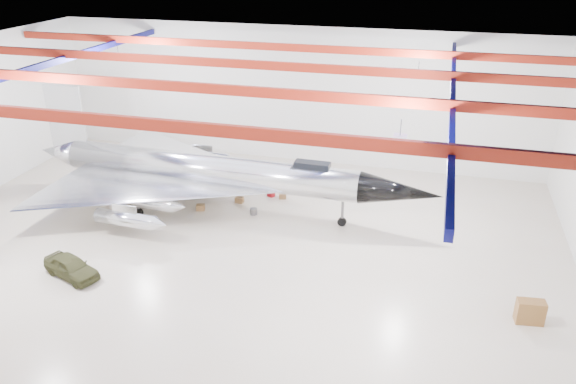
% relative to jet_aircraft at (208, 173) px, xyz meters
% --- Properties ---
extents(floor, '(40.00, 40.00, 0.00)m').
position_rel_jet_aircraft_xyz_m(floor, '(3.18, -4.29, -2.58)').
color(floor, '#C2B19A').
rests_on(floor, ground).
extents(wall_back, '(40.00, 0.00, 40.00)m').
position_rel_jet_aircraft_xyz_m(wall_back, '(3.18, 10.71, 2.92)').
color(wall_back, silver).
rests_on(wall_back, floor).
extents(ceiling, '(40.00, 40.00, 0.00)m').
position_rel_jet_aircraft_xyz_m(ceiling, '(3.18, -4.29, 8.42)').
color(ceiling, '#0A0F38').
rests_on(ceiling, wall_back).
extents(ceiling_structure, '(39.50, 29.50, 1.08)m').
position_rel_jet_aircraft_xyz_m(ceiling_structure, '(3.18, -4.29, 7.74)').
color(ceiling_structure, maroon).
rests_on(ceiling_structure, ceiling).
extents(jet_aircraft, '(28.87, 16.85, 7.88)m').
position_rel_jet_aircraft_xyz_m(jet_aircraft, '(0.00, 0.00, 0.00)').
color(jet_aircraft, silver).
rests_on(jet_aircraft, floor).
extents(jeep, '(3.88, 2.60, 1.23)m').
position_rel_jet_aircraft_xyz_m(jeep, '(-3.99, -10.12, -1.97)').
color(jeep, '#393B1D').
rests_on(jeep, floor).
extents(desk, '(1.40, 0.82, 1.22)m').
position_rel_jet_aircraft_xyz_m(desk, '(19.94, -7.74, -1.98)').
color(desk, brown).
rests_on(desk, floor).
extents(crate_ply, '(0.68, 0.60, 0.40)m').
position_rel_jet_aircraft_xyz_m(crate_ply, '(-0.50, -0.51, -2.38)').
color(crate_ply, olive).
rests_on(crate_ply, floor).
extents(toolbox_red, '(0.60, 0.55, 0.34)m').
position_rel_jet_aircraft_xyz_m(toolbox_red, '(3.53, 2.93, -2.41)').
color(toolbox_red, maroon).
rests_on(toolbox_red, floor).
extents(engine_drum, '(0.52, 0.52, 0.44)m').
position_rel_jet_aircraft_xyz_m(engine_drum, '(3.24, -0.16, -2.36)').
color(engine_drum, '#59595B').
rests_on(engine_drum, floor).
extents(parts_bin, '(0.62, 0.55, 0.37)m').
position_rel_jet_aircraft_xyz_m(parts_bin, '(4.44, 2.81, -2.40)').
color(parts_bin, olive).
rests_on(parts_bin, floor).
extents(crate_small, '(0.44, 0.40, 0.25)m').
position_rel_jet_aircraft_xyz_m(crate_small, '(-2.71, 4.00, -2.46)').
color(crate_small, '#59595B').
rests_on(crate_small, floor).
extents(oil_barrel, '(0.60, 0.49, 0.39)m').
position_rel_jet_aircraft_xyz_m(oil_barrel, '(1.67, 1.36, -2.39)').
color(oil_barrel, olive).
rests_on(oil_barrel, floor).
extents(spares_box, '(0.52, 0.52, 0.40)m').
position_rel_jet_aircraft_xyz_m(spares_box, '(6.87, 5.91, -2.38)').
color(spares_box, '#59595B').
rests_on(spares_box, floor).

